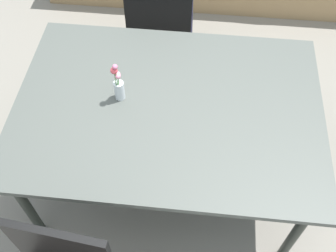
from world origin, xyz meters
The scene contains 4 objects.
ground_plane centered at (0.00, 0.00, 0.00)m, with size 12.00×12.00×0.00m, color gray.
dining_table centered at (-0.08, -0.04, 0.68)m, with size 1.65×1.18×0.73m.
chair_far_side centered at (-0.24, 0.91, 0.56)m, with size 0.49×0.49×0.99m.
flower_vase centered at (-0.34, -0.01, 0.83)m, with size 0.06×0.06×0.26m.
Camera 1 is at (0.06, -1.37, 2.39)m, focal length 42.88 mm.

